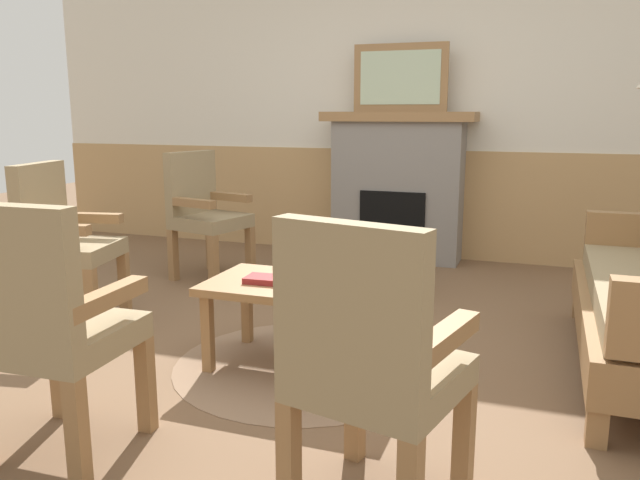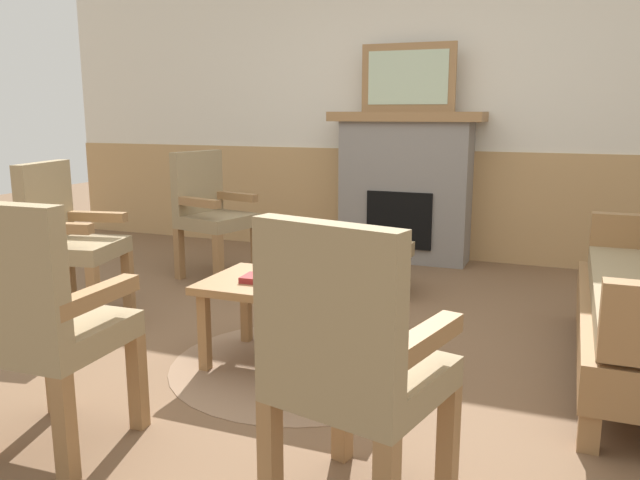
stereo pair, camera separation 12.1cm
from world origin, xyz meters
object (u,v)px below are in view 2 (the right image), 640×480
fireplace (405,186)px  armchair_by_window_left (66,234)px  armchair_front_center (38,317)px  footstool (380,255)px  armchair_front_left (350,359)px  coffee_table (299,293)px  book_on_table (263,279)px  armchair_near_fireplace (210,209)px  framed_picture (408,78)px

fireplace → armchair_by_window_left: (-1.54, -2.36, -0.11)m
armchair_by_window_left → armchair_front_center: 1.69m
footstool → armchair_front_left: armchair_front_left is taller
coffee_table → book_on_table: book_on_table is taller
coffee_table → armchair_front_left: 1.26m
fireplace → armchair_near_fireplace: 1.70m
armchair_front_center → footstool: bearing=77.4°
armchair_by_window_left → book_on_table: bearing=-8.7°
armchair_by_window_left → coffee_table: bearing=-6.1°
armchair_near_fireplace → armchair_front_left: (2.01, -2.50, 0.00)m
armchair_front_center → coffee_table: bearing=63.7°
footstool → coffee_table: bearing=-90.5°
coffee_table → armchair_front_left: size_ratio=0.98×
book_on_table → armchair_front_center: 1.14m
book_on_table → armchair_front_center: armchair_front_center is taller
coffee_table → footstool: bearing=89.5°
fireplace → coffee_table: fireplace is taller
fireplace → book_on_table: size_ratio=6.42×
framed_picture → fireplace: bearing=-90.0°
framed_picture → book_on_table: 2.81m
fireplace → footstool: bearing=-84.3°
armchair_by_window_left → armchair_front_left: (2.28, -1.25, 0.00)m
book_on_table → armchair_front_left: bearing=-51.5°
coffee_table → armchair_by_window_left: 1.65m
fireplace → book_on_table: 2.59m
framed_picture → book_on_table: size_ratio=3.95×
fireplace → framed_picture: (0.00, 0.00, 0.91)m
footstool → armchair_front_center: (-0.57, -2.55, 0.25)m
framed_picture → armchair_by_window_left: (-1.54, -2.36, -1.02)m
armchair_near_fireplace → armchair_front_center: size_ratio=1.00×
book_on_table → armchair_by_window_left: armchair_by_window_left is taller
book_on_table → armchair_near_fireplace: (-1.19, 1.47, 0.08)m
armchair_front_left → armchair_near_fireplace: bearing=128.9°
footstool → armchair_front_left: bearing=-75.9°
book_on_table → footstool: 1.49m
book_on_table → footstool: bearing=82.7°
framed_picture → armchair_near_fireplace: (-1.27, -1.12, -1.02)m
framed_picture → footstool: 1.70m
armchair_near_fireplace → framed_picture: bearing=41.4°
footstool → armchair_front_center: bearing=-102.6°
fireplace → armchair_front_center: size_ratio=1.33×
book_on_table → armchair_by_window_left: (-1.46, 0.22, 0.08)m
coffee_table → footstool: (0.01, 1.42, -0.10)m
framed_picture → armchair_near_fireplace: framed_picture is taller
armchair_front_left → armchair_by_window_left: bearing=151.2°
fireplace → armchair_near_fireplace: size_ratio=1.33×
armchair_near_fireplace → armchair_by_window_left: size_ratio=1.00×
framed_picture → armchair_near_fireplace: bearing=-138.6°
coffee_table → armchair_front_center: bearing=-116.3°
coffee_table → book_on_table: (-0.18, -0.05, 0.07)m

